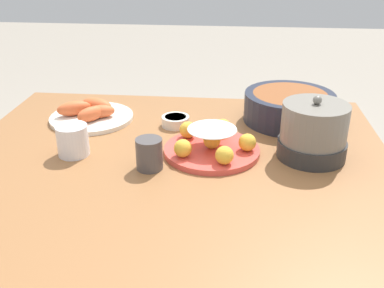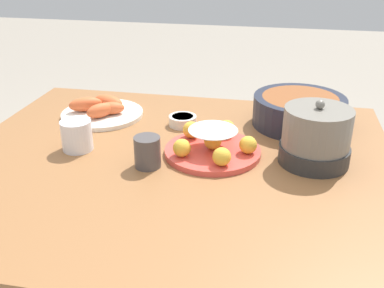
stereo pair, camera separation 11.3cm
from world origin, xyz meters
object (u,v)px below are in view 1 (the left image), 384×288
Objects in this scene: dining_table at (172,192)px; serving_bowl at (289,106)px; cup_far at (73,140)px; sauce_bowl at (176,121)px; cake_plate at (212,144)px; seafood_platter at (91,114)px; warming_pot at (313,132)px; cup_near at (149,154)px.

serving_bowl is (0.34, 0.32, 0.15)m from dining_table.
cup_far reaches higher than dining_table.
cake_plate is at bearing -55.52° from sauce_bowl.
seafood_platter is 3.15× the size of cup_far.
cup_far reaches higher than sauce_bowl.
cake_plate is (0.11, 0.06, 0.13)m from dining_table.
serving_bowl reaches higher than sauce_bowl.
warming_pot is at bearing -24.31° from sauce_bowl.
warming_pot is (0.40, -0.18, 0.06)m from sauce_bowl.
cake_plate is at bearing 29.35° from dining_table.
cup_near is at bearing -146.63° from cake_plate.
cup_far is at bearing -175.78° from warming_pot.
cup_near is (-0.03, -0.29, 0.02)m from sauce_bowl.
cup_far is at bearing -173.36° from cake_plate.
sauce_bowl is 1.06× the size of cup_near.
dining_table is at bearing -136.83° from serving_bowl.
cup_far reaches higher than seafood_platter.
serving_bowl is at bearing 11.92° from sauce_bowl.
cup_far is (-0.23, 0.06, 0.00)m from cup_near.
serving_bowl is at bearing 43.17° from dining_table.
cup_far is at bearing 165.17° from cup_near.
warming_pot is (0.66, 0.05, 0.03)m from cup_far.
dining_table is 14.48× the size of cup_near.
serving_bowl is 0.69m from cup_far.
dining_table is 4.50× the size of cake_plate.
dining_table is 0.42m from warming_pot.
cup_near is at bearing -51.19° from seafood_platter.
cake_plate is 0.99× the size of seafood_platter.
cup_far is (-0.62, -0.31, -0.01)m from serving_bowl.
warming_pot is at bearing 0.82° from cake_plate.
warming_pot is at bearing -81.72° from serving_bowl.
cup_far reaches higher than cup_near.
cup_far is at bearing -83.59° from seafood_platter.
seafood_platter is (-0.31, 0.27, 0.12)m from dining_table.
serving_bowl is at bearing 98.28° from warming_pot.
cup_near is (-0.16, -0.10, 0.01)m from cake_plate.
dining_table is at bearing -3.14° from cup_far.
dining_table is 4.18× the size of serving_bowl.
cake_plate is 3.04× the size of sauce_bowl.
warming_pot reaches higher than cup_near.
cup_near is at bearing -165.93° from warming_pot.
seafood_platter is (-0.65, -0.05, -0.03)m from serving_bowl.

